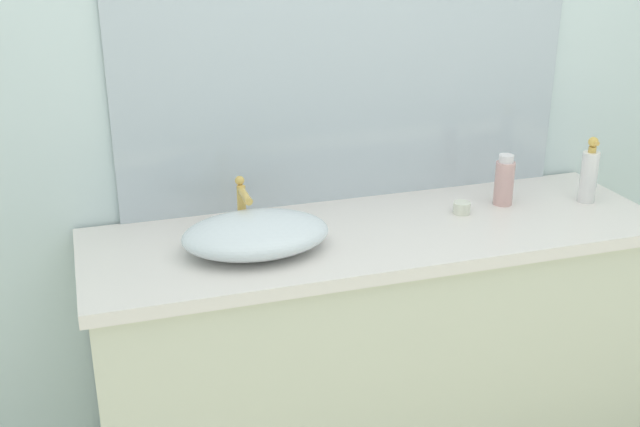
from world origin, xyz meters
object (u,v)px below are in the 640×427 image
object	(u,v)px
lotion_bottle	(504,181)
candle_jar	(462,208)
sink_basin	(256,234)
soap_dispenser	(589,174)

from	to	relation	value
lotion_bottle	candle_jar	bearing A→B (deg)	-168.25
lotion_bottle	sink_basin	bearing A→B (deg)	-172.42
soap_dispenser	candle_jar	size ratio (longest dim) A/B	4.04
soap_dispenser	lotion_bottle	world-z (taller)	soap_dispenser
lotion_bottle	soap_dispenser	bearing A→B (deg)	-12.88
soap_dispenser	candle_jar	bearing A→B (deg)	176.35
lotion_bottle	candle_jar	world-z (taller)	lotion_bottle
sink_basin	candle_jar	bearing A→B (deg)	6.55
sink_basin	soap_dispenser	distance (m)	1.10
candle_jar	lotion_bottle	bearing A→B (deg)	11.75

